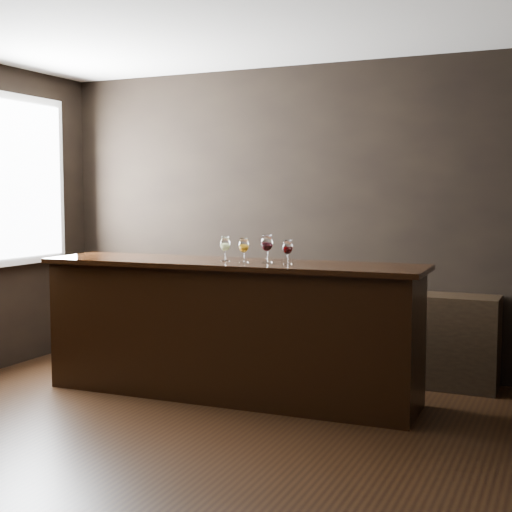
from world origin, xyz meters
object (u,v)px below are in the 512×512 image
at_px(bar_counter, 230,332).
at_px(glass_red_b, 287,248).
at_px(glass_white, 225,245).
at_px(back_bar_shelf, 370,335).
at_px(glass_red_a, 267,244).
at_px(glass_amber, 244,246).

xyz_separation_m(bar_counter, glass_red_b, (0.50, -0.02, 0.69)).
bearing_deg(glass_white, bar_counter, -19.08).
distance_m(bar_counter, glass_white, 0.70).
height_order(back_bar_shelf, glass_white, glass_white).
distance_m(back_bar_shelf, glass_white, 1.58).
height_order(bar_counter, glass_red_b, glass_red_b).
relative_size(back_bar_shelf, glass_white, 11.14).
bearing_deg(glass_red_a, back_bar_shelf, 59.09).
bearing_deg(back_bar_shelf, glass_amber, -126.18).
xyz_separation_m(glass_amber, glass_red_a, (0.17, 0.06, 0.02)).
bearing_deg(glass_red_b, glass_red_a, 163.55).
bearing_deg(glass_red_a, glass_red_b, -16.45).
xyz_separation_m(bar_counter, glass_white, (-0.05, 0.02, 0.69)).
relative_size(glass_amber, glass_red_a, 0.89).
xyz_separation_m(glass_white, glass_red_a, (0.35, 0.02, 0.02)).
height_order(glass_amber, glass_red_b, glass_amber).
relative_size(back_bar_shelf, glass_amber, 11.25).
bearing_deg(glass_red_b, glass_white, 176.03).
bearing_deg(glass_red_a, glass_white, -176.87).
bearing_deg(glass_red_a, glass_amber, -160.53).
height_order(bar_counter, glass_red_a, glass_red_a).
relative_size(bar_counter, glass_red_a, 13.79).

